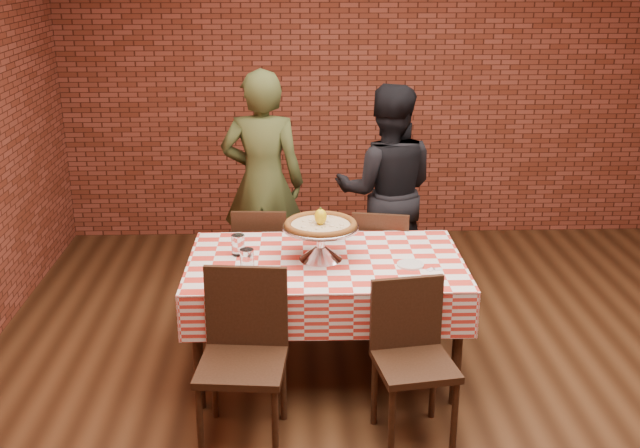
# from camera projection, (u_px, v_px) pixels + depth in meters

# --- Properties ---
(ground) EXTENTS (6.00, 6.00, 0.00)m
(ground) POSITION_uv_depth(u_px,v_px,m) (410.00, 404.00, 4.54)
(ground) COLOR black
(ground) RESTS_ON ground
(back_wall) EXTENTS (5.50, 0.00, 5.50)m
(back_wall) POSITION_uv_depth(u_px,v_px,m) (367.00, 81.00, 6.89)
(back_wall) COLOR maroon
(back_wall) RESTS_ON ground
(table) EXTENTS (1.67, 1.01, 0.75)m
(table) POSITION_uv_depth(u_px,v_px,m) (326.00, 316.00, 4.81)
(table) COLOR #341F13
(table) RESTS_ON ground
(tablecloth) EXTENTS (1.70, 1.04, 0.28)m
(tablecloth) POSITION_uv_depth(u_px,v_px,m) (326.00, 281.00, 4.73)
(tablecloth) COLOR red
(tablecloth) RESTS_ON table
(pizza_stand) EXTENTS (0.62, 0.62, 0.21)m
(pizza_stand) POSITION_uv_depth(u_px,v_px,m) (321.00, 243.00, 4.66)
(pizza_stand) COLOR silver
(pizza_stand) RESTS_ON tablecloth
(pizza) EXTENTS (0.57, 0.57, 0.03)m
(pizza) POSITION_uv_depth(u_px,v_px,m) (321.00, 225.00, 4.62)
(pizza) COLOR beige
(pizza) RESTS_ON pizza_stand
(lemon) EXTENTS (0.10, 0.10, 0.10)m
(lemon) POSITION_uv_depth(u_px,v_px,m) (321.00, 217.00, 4.60)
(lemon) COLOR yellow
(lemon) RESTS_ON pizza
(water_glass_left) EXTENTS (0.08, 0.08, 0.13)m
(water_glass_left) POSITION_uv_depth(u_px,v_px,m) (247.00, 260.00, 4.51)
(water_glass_left) COLOR white
(water_glass_left) RESTS_ON tablecloth
(water_glass_right) EXTENTS (0.08, 0.08, 0.13)m
(water_glass_right) POSITION_uv_depth(u_px,v_px,m) (238.00, 245.00, 4.73)
(water_glass_right) COLOR white
(water_glass_right) RESTS_ON tablecloth
(side_plate) EXTENTS (0.16, 0.16, 0.01)m
(side_plate) POSITION_uv_depth(u_px,v_px,m) (410.00, 265.00, 4.59)
(side_plate) COLOR white
(side_plate) RESTS_ON tablecloth
(sweetener_packet_a) EXTENTS (0.06, 0.06, 0.00)m
(sweetener_packet_a) POSITION_uv_depth(u_px,v_px,m) (431.00, 270.00, 4.53)
(sweetener_packet_a) COLOR white
(sweetener_packet_a) RESTS_ON tablecloth
(sweetener_packet_b) EXTENTS (0.06, 0.04, 0.00)m
(sweetener_packet_b) POSITION_uv_depth(u_px,v_px,m) (438.00, 269.00, 4.53)
(sweetener_packet_b) COLOR white
(sweetener_packet_b) RESTS_ON tablecloth
(condiment_caddy) EXTENTS (0.10, 0.08, 0.13)m
(condiment_caddy) POSITION_uv_depth(u_px,v_px,m) (338.00, 230.00, 4.98)
(condiment_caddy) COLOR silver
(condiment_caddy) RESTS_ON tablecloth
(chair_near_left) EXTENTS (0.50, 0.50, 0.94)m
(chair_near_left) POSITION_uv_depth(u_px,v_px,m) (242.00, 363.00, 4.07)
(chair_near_left) COLOR #341F13
(chair_near_left) RESTS_ON ground
(chair_near_right) EXTENTS (0.46, 0.46, 0.88)m
(chair_near_right) POSITION_uv_depth(u_px,v_px,m) (415.00, 367.00, 4.08)
(chair_near_right) COLOR #341F13
(chair_near_right) RESTS_ON ground
(chair_far_left) EXTENTS (0.40, 0.40, 0.86)m
(chair_far_left) POSITION_uv_depth(u_px,v_px,m) (262.00, 260.00, 5.55)
(chair_far_left) COLOR #341F13
(chair_far_left) RESTS_ON ground
(chair_far_right) EXTENTS (0.46, 0.46, 0.87)m
(chair_far_right) POSITION_uv_depth(u_px,v_px,m) (381.00, 264.00, 5.47)
(chair_far_right) COLOR #341F13
(chair_far_right) RESTS_ON ground
(diner_olive) EXTENTS (0.67, 0.48, 1.74)m
(diner_olive) POSITION_uv_depth(u_px,v_px,m) (263.00, 183.00, 5.85)
(diner_olive) COLOR #3D4622
(diner_olive) RESTS_ON ground
(diner_black) EXTENTS (0.85, 0.69, 1.64)m
(diner_black) POSITION_uv_depth(u_px,v_px,m) (387.00, 191.00, 5.83)
(diner_black) COLOR black
(diner_black) RESTS_ON ground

